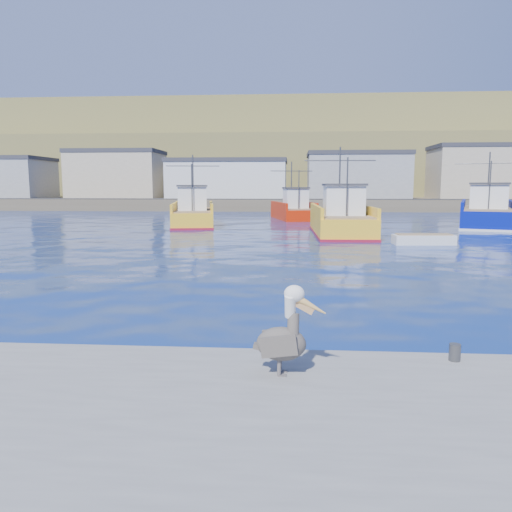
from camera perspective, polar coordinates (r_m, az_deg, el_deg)
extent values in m
plane|color=#071853|center=(12.52, 3.39, -8.38)|extent=(260.00, 260.00, 0.00)
cylinder|color=#4C4C4C|center=(9.52, 21.77, -10.19)|extent=(0.20, 0.20, 0.30)
cube|color=brown|center=(84.06, 4.12, 6.12)|extent=(160.00, 30.00, 1.60)
cube|color=olive|center=(110.04, 4.18, 9.27)|extent=(180.00, 40.00, 14.00)
cube|color=olive|center=(130.23, 4.21, 11.27)|extent=(200.00, 40.00, 24.00)
cube|color=#2D2D2D|center=(73.04, 4.11, 6.51)|extent=(150.00, 5.00, 0.10)
cube|color=tan|center=(83.89, -15.59, 8.78)|extent=(14.00, 9.00, 7.00)
cube|color=#333338|center=(84.05, -15.69, 11.37)|extent=(14.28, 9.18, 0.60)
cube|color=silver|center=(79.67, -3.15, 8.58)|extent=(18.00, 11.00, 5.50)
cube|color=#333338|center=(79.76, -3.17, 10.77)|extent=(18.36, 11.22, 0.60)
cube|color=gray|center=(79.64, 11.44, 8.79)|extent=(15.00, 10.00, 6.50)
cube|color=#333338|center=(79.78, 11.51, 11.34)|extent=(15.30, 10.20, 0.60)
cube|color=tan|center=(84.49, 25.18, 8.49)|extent=(17.00, 9.00, 7.50)
cube|color=#333338|center=(84.67, 25.35, 11.22)|extent=(17.34, 9.18, 0.60)
cube|color=yellow|center=(45.66, -7.17, 4.35)|extent=(5.19, 10.81, 1.35)
cube|color=yellow|center=(45.60, -5.14, 5.67)|extent=(1.95, 10.05, 0.70)
cube|color=yellow|center=(45.68, -9.24, 5.60)|extent=(1.95, 10.05, 0.70)
cube|color=maroon|center=(45.71, -7.15, 3.57)|extent=(5.29, 11.03, 0.25)
cube|color=#8C7251|center=(45.62, -7.18, 5.26)|extent=(4.84, 10.36, 0.10)
cube|color=white|center=(44.03, -7.26, 6.53)|extent=(2.83, 2.97, 2.00)
cube|color=#333338|center=(44.02, -7.28, 7.96)|extent=(3.05, 3.31, 0.15)
cylinder|color=#4C4C4C|center=(46.61, -7.21, 8.33)|extent=(0.14, 0.14, 5.00)
cylinder|color=#4C4C4C|center=(42.46, -7.34, 7.69)|extent=(0.12, 0.12, 4.00)
cylinder|color=#4C4C4C|center=(46.65, -7.24, 10.17)|extent=(4.78, 0.91, 0.08)
cube|color=yellow|center=(37.44, 9.61, 3.57)|extent=(4.04, 11.03, 1.42)
cube|color=yellow|center=(37.63, 12.34, 5.14)|extent=(0.49, 10.73, 0.70)
cube|color=yellow|center=(37.21, 6.92, 5.24)|extent=(0.49, 10.73, 0.70)
cube|color=maroon|center=(37.49, 9.59, 2.56)|extent=(4.13, 11.25, 0.25)
cube|color=#8C7251|center=(37.39, 9.64, 4.73)|extent=(3.73, 10.59, 0.10)
cube|color=white|center=(35.72, 9.99, 6.26)|extent=(2.71, 2.80, 2.00)
cube|color=#333338|center=(35.70, 10.03, 8.03)|extent=(2.91, 3.13, 0.15)
cylinder|color=#4C4C4C|center=(38.42, 9.53, 8.48)|extent=(0.12, 0.12, 5.00)
cylinder|color=#4C4C4C|center=(34.08, 10.37, 7.69)|extent=(0.10, 0.10, 4.00)
cylinder|color=#4C4C4C|center=(38.47, 9.58, 10.71)|extent=(5.29, 0.21, 0.08)
cube|color=#041185|center=(48.77, 24.84, 4.02)|extent=(7.81, 12.59, 1.55)
cube|color=#041185|center=(48.81, 27.22, 5.20)|extent=(4.03, 11.09, 0.70)
cube|color=#041185|center=(48.70, 22.61, 5.47)|extent=(4.03, 11.09, 0.70)
cube|color=silver|center=(48.81, 24.79, 3.18)|extent=(7.96, 12.84, 0.25)
cube|color=#8C7251|center=(48.73, 24.90, 4.99)|extent=(7.34, 12.04, 0.10)
cube|color=white|center=(46.92, 25.03, 6.18)|extent=(3.72, 3.76, 2.00)
cube|color=#333338|center=(46.91, 25.11, 7.52)|extent=(4.03, 4.16, 0.15)
cylinder|color=#4C4C4C|center=(49.88, 25.03, 7.85)|extent=(0.15, 0.15, 5.00)
cylinder|color=#4C4C4C|center=(45.13, 25.16, 7.27)|extent=(0.13, 0.13, 4.00)
cylinder|color=#4C4C4C|center=(49.92, 25.13, 9.57)|extent=(5.53, 1.97, 0.08)
cube|color=red|center=(53.95, 4.24, 4.83)|extent=(5.12, 9.27, 1.14)
cube|color=red|center=(54.26, 5.85, 5.80)|extent=(2.07, 8.43, 0.70)
cube|color=red|center=(53.59, 2.63, 5.81)|extent=(2.07, 8.43, 0.70)
cube|color=#8C7251|center=(53.92, 4.24, 5.49)|extent=(4.79, 8.87, 0.10)
cube|color=white|center=(52.60, 4.57, 6.57)|extent=(2.72, 2.64, 2.00)
cube|color=#333338|center=(52.58, 4.58, 7.77)|extent=(2.94, 2.93, 0.15)
cylinder|color=#4C4C4C|center=(54.72, 4.07, 8.10)|extent=(0.14, 0.14, 5.00)
cylinder|color=#4C4C4C|center=(51.30, 4.91, 7.54)|extent=(0.12, 0.12, 4.00)
cylinder|color=#4C4C4C|center=(54.75, 4.08, 9.67)|extent=(4.51, 1.08, 0.08)
cube|color=silver|center=(32.06, 18.58, 1.67)|extent=(3.68, 1.48, 0.72)
cube|color=#8C7251|center=(32.02, 18.62, 2.36)|extent=(3.30, 1.19, 0.07)
cylinder|color=#595451|center=(8.22, 2.66, -12.60)|extent=(0.07, 0.07, 0.28)
cube|color=#595451|center=(8.26, 3.01, -13.46)|extent=(0.14, 0.12, 0.02)
cylinder|color=#595451|center=(8.38, 2.76, -12.18)|extent=(0.07, 0.07, 0.28)
cube|color=#595451|center=(8.43, 3.11, -13.03)|extent=(0.14, 0.12, 0.02)
ellipsoid|color=#38332D|center=(8.18, 2.91, -9.99)|extent=(0.83, 0.52, 0.55)
cube|color=#38332D|center=(7.97, 2.60, -10.29)|extent=(0.62, 0.10, 0.41)
cube|color=#38332D|center=(8.38, 2.85, -9.37)|extent=(0.62, 0.10, 0.41)
cube|color=#38332D|center=(8.23, 0.41, -10.32)|extent=(0.22, 0.16, 0.12)
cylinder|color=#38332D|center=(8.08, 4.27, -7.99)|extent=(0.21, 0.30, 0.44)
cylinder|color=white|center=(8.00, 3.93, -5.72)|extent=(0.19, 0.29, 0.41)
ellipsoid|color=white|center=(7.95, 4.40, -4.32)|extent=(0.34, 0.27, 0.28)
cone|color=gold|center=(7.98, 6.21, -5.59)|extent=(0.56, 0.17, 0.38)
cube|color=tan|center=(7.99, 5.48, -5.84)|extent=(0.34, 0.07, 0.24)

